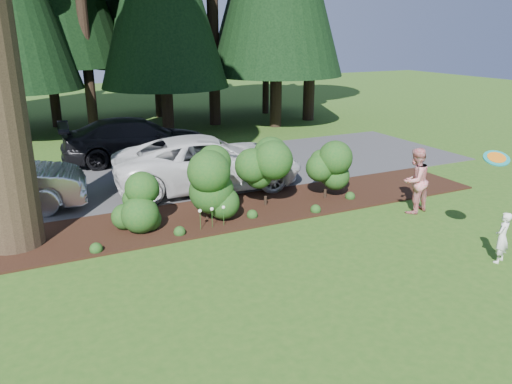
% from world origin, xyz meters
% --- Properties ---
extents(ground, '(80.00, 80.00, 0.00)m').
position_xyz_m(ground, '(0.00, 0.00, 0.00)').
color(ground, '#2A5518').
rests_on(ground, ground).
extents(mulch_bed, '(16.00, 2.50, 0.05)m').
position_xyz_m(mulch_bed, '(0.00, 3.25, 0.03)').
color(mulch_bed, black).
rests_on(mulch_bed, ground).
extents(driveway, '(22.00, 6.00, 0.03)m').
position_xyz_m(driveway, '(0.00, 7.50, 0.01)').
color(driveway, '#38383A').
rests_on(driveway, ground).
extents(shrub_row, '(6.53, 1.60, 1.61)m').
position_xyz_m(shrub_row, '(0.77, 3.14, 0.81)').
color(shrub_row, '#164918').
rests_on(shrub_row, ground).
extents(lily_cluster, '(0.69, 0.09, 0.57)m').
position_xyz_m(lily_cluster, '(-0.30, 2.40, 0.50)').
color(lily_cluster, '#164918').
rests_on(lily_cluster, ground).
extents(car_white_suv, '(5.91, 3.28, 1.57)m').
position_xyz_m(car_white_suv, '(0.83, 5.57, 0.81)').
color(car_white_suv, silver).
rests_on(car_white_suv, driveway).
extents(car_dark_suv, '(5.52, 2.60, 1.56)m').
position_xyz_m(car_dark_suv, '(-0.31, 9.80, 0.81)').
color(car_dark_suv, black).
rests_on(car_dark_suv, driveway).
extents(child, '(0.46, 0.38, 1.09)m').
position_xyz_m(child, '(4.40, -1.87, 0.54)').
color(child, white).
rests_on(child, ground).
extents(adult, '(0.97, 0.83, 1.73)m').
position_xyz_m(adult, '(4.90, 1.22, 0.87)').
color(adult, red).
rests_on(adult, ground).
extents(frisbee, '(0.54, 0.49, 0.30)m').
position_xyz_m(frisbee, '(4.29, -1.55, 2.16)').
color(frisbee, teal).
rests_on(frisbee, ground).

